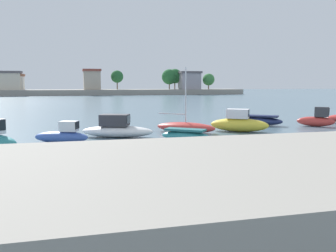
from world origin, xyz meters
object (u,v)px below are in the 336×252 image
(moored_boat_2, at_px, (62,136))
(moored_boat_6, at_px, (239,123))
(mooring_buoy_0, at_px, (131,154))
(moored_boat_3, at_px, (117,129))
(moored_boat_7, at_px, (258,120))
(moored_boat_4, at_px, (185,135))
(moored_boat_8, at_px, (317,119))
(moored_boat_5, at_px, (186,127))

(moored_boat_2, xyz_separation_m, moored_boat_6, (13.75, 2.44, 0.19))
(moored_boat_6, height_order, mooring_buoy_0, moored_boat_6)
(moored_boat_3, height_order, moored_boat_7, moored_boat_3)
(moored_boat_2, xyz_separation_m, mooring_buoy_0, (3.72, -5.40, -0.36))
(moored_boat_6, bearing_deg, mooring_buoy_0, -109.72)
(moored_boat_3, xyz_separation_m, moored_boat_4, (4.30, -2.99, -0.20))
(moored_boat_8, bearing_deg, moored_boat_5, -136.98)
(moored_boat_4, bearing_deg, moored_boat_7, 75.37)
(moored_boat_2, height_order, moored_boat_4, moored_boat_2)
(moored_boat_2, bearing_deg, moored_boat_7, 40.50)
(moored_boat_2, distance_m, moored_boat_8, 22.53)
(moored_boat_4, distance_m, moored_boat_5, 4.35)
(mooring_buoy_0, bearing_deg, moored_boat_7, 39.99)
(moored_boat_3, height_order, moored_boat_8, moored_boat_8)
(mooring_buoy_0, bearing_deg, moored_boat_2, 124.58)
(moored_boat_3, bearing_deg, moored_boat_6, 23.50)
(moored_boat_2, bearing_deg, moored_boat_4, 12.81)
(moored_boat_3, height_order, moored_boat_6, moored_boat_6)
(moored_boat_5, height_order, moored_boat_7, moored_boat_5)
(moored_boat_2, bearing_deg, mooring_buoy_0, -34.22)
(moored_boat_7, bearing_deg, mooring_buoy_0, -103.02)
(mooring_buoy_0, bearing_deg, moored_boat_6, 38.00)
(moored_boat_3, xyz_separation_m, mooring_buoy_0, (-0.04, -7.20, -0.46))
(moored_boat_7, relative_size, mooring_buoy_0, 15.01)
(moored_boat_2, distance_m, moored_boat_3, 4.18)
(moored_boat_4, height_order, mooring_buoy_0, moored_boat_4)
(moored_boat_4, height_order, moored_boat_5, moored_boat_5)
(moored_boat_2, relative_size, moored_boat_7, 0.86)
(moored_boat_5, bearing_deg, moored_boat_3, -130.29)
(moored_boat_6, relative_size, moored_boat_8, 1.53)
(moored_boat_7, bearing_deg, moored_boat_5, -121.74)
(moored_boat_5, relative_size, moored_boat_8, 1.66)
(moored_boat_7, xyz_separation_m, moored_boat_8, (4.74, -2.17, 0.20))
(moored_boat_8, distance_m, mooring_buoy_0, 20.69)
(moored_boat_8, bearing_deg, moored_boat_6, -131.21)
(moored_boat_2, xyz_separation_m, moored_boat_4, (8.07, -1.19, -0.10))
(moored_boat_3, height_order, mooring_buoy_0, moored_boat_3)
(moored_boat_4, distance_m, moored_boat_7, 11.88)
(moored_boat_2, bearing_deg, moored_boat_5, 38.76)
(moored_boat_5, distance_m, moored_boat_6, 4.43)
(moored_boat_2, distance_m, mooring_buoy_0, 6.57)
(moored_boat_4, distance_m, moored_boat_8, 15.02)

